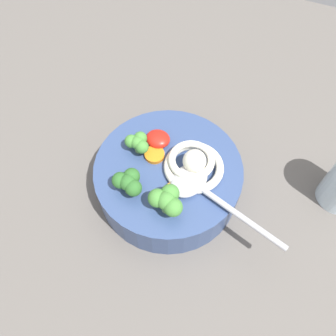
{
  "coord_description": "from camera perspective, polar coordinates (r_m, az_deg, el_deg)",
  "views": [
    {
      "loc": [
        -10.59,
        23.28,
        50.4
      ],
      "look_at": [
        -0.82,
        0.11,
        9.51
      ],
      "focal_mm": 36.44,
      "sensor_mm": 36.0,
      "label": 1
    }
  ],
  "objects": [
    {
      "name": "table_slab",
      "position": [
        0.55,
        -0.74,
        -3.87
      ],
      "size": [
        115.72,
        115.72,
        3.49
      ],
      "primitive_type": "cube",
      "color": "#5B5651",
      "rests_on": "ground"
    },
    {
      "name": "soup_bowl",
      "position": [
        0.51,
        -0.0,
        -1.73
      ],
      "size": [
        21.24,
        21.24,
        6.03
      ],
      "color": "#334775",
      "rests_on": "table_slab"
    },
    {
      "name": "noodle_pile",
      "position": [
        0.47,
        4.26,
        0.71
      ],
      "size": [
        9.25,
        9.07,
        3.72
      ],
      "color": "silver",
      "rests_on": "soup_bowl"
    },
    {
      "name": "soup_spoon",
      "position": [
        0.46,
        4.91,
        -2.96
      ],
      "size": [
        17.44,
        8.27,
        1.6
      ],
      "rotation": [
        0.0,
        0.0,
        2.85
      ],
      "color": "#B7B7BC",
      "rests_on": "soup_bowl"
    },
    {
      "name": "chili_sauce_dollop",
      "position": [
        0.5,
        -1.71,
        4.89
      ],
      "size": [
        3.61,
        3.25,
        1.63
      ],
      "primitive_type": "ellipsoid",
      "color": "red",
      "rests_on": "soup_bowl"
    },
    {
      "name": "broccoli_floret_far",
      "position": [
        0.45,
        -6.67,
        -2.34
      ],
      "size": [
        4.37,
        3.76,
        3.46
      ],
      "color": "#7A9E60",
      "rests_on": "soup_bowl"
    },
    {
      "name": "broccoli_floret_beside_chili",
      "position": [
        0.43,
        -0.23,
        -5.38
      ],
      "size": [
        4.8,
        4.13,
        3.79
      ],
      "color": "#7A9E60",
      "rests_on": "soup_bowl"
    },
    {
      "name": "broccoli_floret_center",
      "position": [
        0.48,
        -5.08,
        4.28
      ],
      "size": [
        3.78,
        3.25,
        2.99
      ],
      "color": "#7A9E60",
      "rests_on": "soup_bowl"
    },
    {
      "name": "carrot_slice_beside_noodles",
      "position": [
        0.46,
        0.8,
        -3.7
      ],
      "size": [
        2.14,
        2.14,
        0.61
      ],
      "primitive_type": "cylinder",
      "color": "orange",
      "rests_on": "soup_bowl"
    },
    {
      "name": "carrot_slice_left",
      "position": [
        0.49,
        -2.26,
        2.24
      ],
      "size": [
        2.88,
        2.88,
        0.65
      ],
      "primitive_type": "cylinder",
      "color": "orange",
      "rests_on": "soup_bowl"
    }
  ]
}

